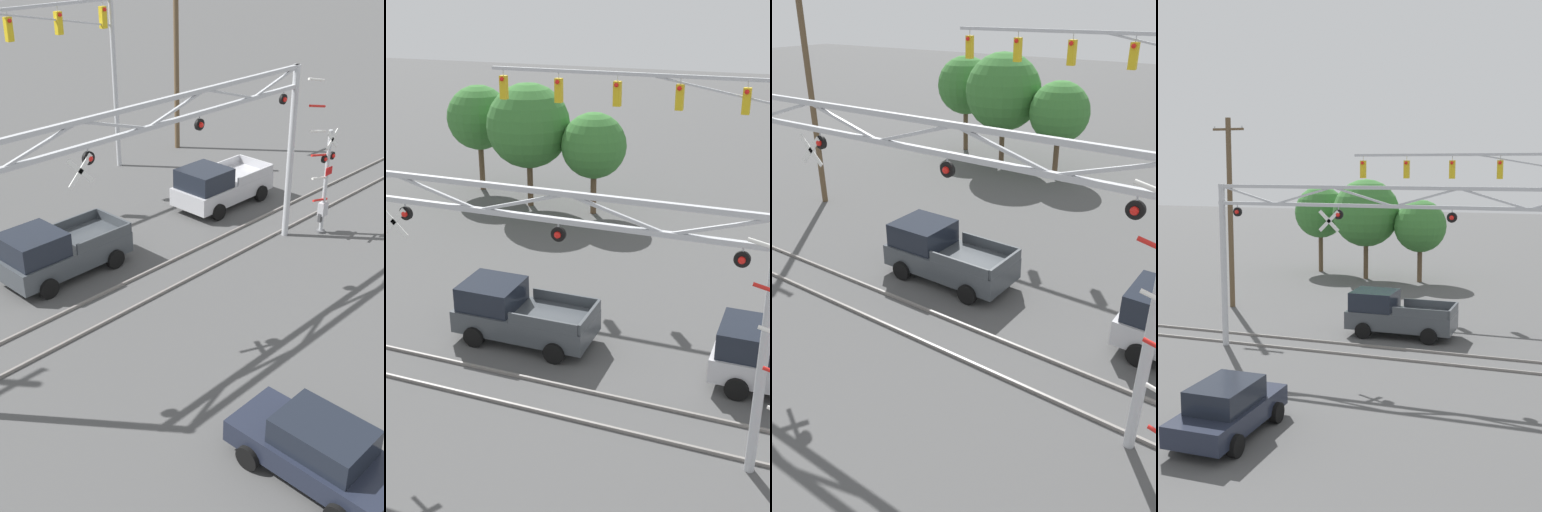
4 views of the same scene
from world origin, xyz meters
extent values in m
cube|color=gray|center=(0.00, 16.28, 0.05)|extent=(80.00, 0.08, 0.10)
cube|color=gray|center=(0.00, 17.72, 0.05)|extent=(80.00, 0.08, 0.10)
cylinder|color=#B7BABF|center=(7.45, 16.00, 3.45)|extent=(0.26, 0.26, 6.90)
cube|color=#B7BABF|center=(0.00, 16.00, 6.12)|extent=(15.16, 0.14, 0.14)
cube|color=#B7BABF|center=(0.00, 16.00, 6.83)|extent=(15.16, 0.14, 0.14)
cube|color=#B7BABF|center=(-3.73, 16.00, 6.47)|extent=(2.51, 0.08, 0.78)
cube|color=#B7BABF|center=(-1.24, 16.00, 6.47)|extent=(2.51, 0.08, 0.78)
cube|color=#B7BABF|center=(1.24, 16.00, 6.47)|extent=(2.51, 0.08, 0.78)
cube|color=#B7BABF|center=(3.73, 16.00, 6.47)|extent=(2.51, 0.08, 0.78)
cube|color=#B7BABF|center=(6.21, 16.00, 6.47)|extent=(2.51, 0.08, 0.78)
cylinder|color=black|center=(-2.24, 16.00, 5.76)|extent=(0.38, 0.10, 0.38)
sphere|color=red|center=(-2.24, 15.93, 5.76)|extent=(0.18, 0.18, 0.18)
cylinder|color=#B7BABF|center=(-2.24, 16.00, 6.00)|extent=(0.04, 0.04, 0.10)
cylinder|color=black|center=(2.24, 16.00, 5.76)|extent=(0.38, 0.10, 0.38)
sphere|color=red|center=(2.24, 15.93, 5.76)|extent=(0.18, 0.18, 0.18)
cylinder|color=#B7BABF|center=(2.24, 16.00, 6.00)|extent=(0.04, 0.04, 0.10)
cylinder|color=black|center=(6.72, 16.00, 5.76)|extent=(0.38, 0.10, 0.38)
sphere|color=red|center=(6.72, 15.93, 5.76)|extent=(0.18, 0.18, 0.18)
cylinder|color=#B7BABF|center=(6.72, 16.00, 6.00)|extent=(0.04, 0.04, 0.10)
cube|color=white|center=(-2.61, 15.90, 5.50)|extent=(0.88, 0.03, 0.88)
cube|color=white|center=(-2.61, 15.90, 5.50)|extent=(0.88, 0.03, 0.88)
cylinder|color=black|center=(-2.61, 15.87, 5.50)|extent=(0.04, 0.04, 0.02)
cube|color=#B7BABF|center=(1.38, 27.38, 8.26)|extent=(13.74, 0.14, 0.14)
cylinder|color=#B7BABF|center=(-4.99, 27.38, 8.11)|extent=(0.04, 0.04, 0.30)
cube|color=gold|center=(-4.99, 27.38, 7.47)|extent=(0.30, 0.26, 0.99)
sphere|color=red|center=(-4.99, 27.21, 7.83)|extent=(0.18, 0.18, 0.18)
cylinder|color=#B7BABF|center=(-2.44, 27.38, 8.11)|extent=(0.04, 0.04, 0.30)
cube|color=gold|center=(-2.44, 27.38, 7.47)|extent=(0.30, 0.26, 0.99)
sphere|color=red|center=(-2.44, 27.21, 7.83)|extent=(0.18, 0.18, 0.18)
cylinder|color=#B7BABF|center=(0.11, 27.38, 8.11)|extent=(0.04, 0.04, 0.30)
cube|color=gold|center=(0.11, 27.38, 7.47)|extent=(0.30, 0.26, 0.99)
sphere|color=red|center=(0.11, 27.21, 7.83)|extent=(0.18, 0.18, 0.18)
cylinder|color=#B7BABF|center=(2.65, 27.38, 8.11)|extent=(0.04, 0.04, 0.30)
cube|color=gold|center=(2.65, 27.38, 7.47)|extent=(0.30, 0.26, 0.99)
sphere|color=red|center=(2.65, 27.21, 7.83)|extent=(0.18, 0.18, 0.18)
cube|color=#3D4247|center=(-0.68, 19.95, 0.76)|extent=(4.80, 2.07, 0.78)
cube|color=black|center=(-1.96, 19.95, 1.58)|extent=(1.95, 1.90, 0.85)
cube|color=#3D4247|center=(0.39, 18.96, 1.34)|extent=(2.45, 0.08, 0.38)
cube|color=#3D4247|center=(0.39, 20.95, 1.34)|extent=(2.45, 0.08, 0.38)
cube|color=#3D4247|center=(1.67, 19.95, 1.34)|extent=(0.10, 1.99, 0.38)
cylinder|color=black|center=(-2.17, 18.91, 0.36)|extent=(0.73, 0.24, 0.73)
cylinder|color=black|center=(-2.17, 21.00, 0.36)|extent=(0.73, 0.24, 0.73)
cylinder|color=black|center=(0.80, 18.91, 0.36)|extent=(0.73, 0.24, 0.73)
cylinder|color=black|center=(0.80, 21.00, 0.36)|extent=(0.73, 0.24, 0.73)
cylinder|color=black|center=(6.68, 18.99, 0.36)|extent=(0.73, 0.24, 0.73)
cylinder|color=brown|center=(-11.01, 22.81, 5.09)|extent=(0.28, 0.28, 10.18)
cylinder|color=brown|center=(-3.10, 33.68, 1.26)|extent=(0.32, 0.32, 2.53)
sphere|color=#387533|center=(-3.10, 33.68, 3.74)|extent=(3.47, 3.47, 3.47)
cylinder|color=brown|center=(-6.87, 33.71, 1.46)|extent=(0.32, 0.32, 2.91)
sphere|color=#387533|center=(-6.87, 33.71, 4.51)|extent=(4.57, 4.57, 4.57)
cylinder|color=brown|center=(-10.94, 35.56, 1.53)|extent=(0.32, 0.32, 3.05)
sphere|color=#387533|center=(-10.94, 35.56, 4.37)|extent=(3.75, 3.75, 3.75)
camera|label=1|loc=(-12.46, 2.31, 11.60)|focal=45.00mm
camera|label=2|loc=(8.00, 2.27, 11.41)|focal=45.00mm
camera|label=3|loc=(9.16, 6.87, 9.27)|focal=35.00mm
camera|label=4|loc=(6.56, -7.55, 7.63)|focal=45.00mm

